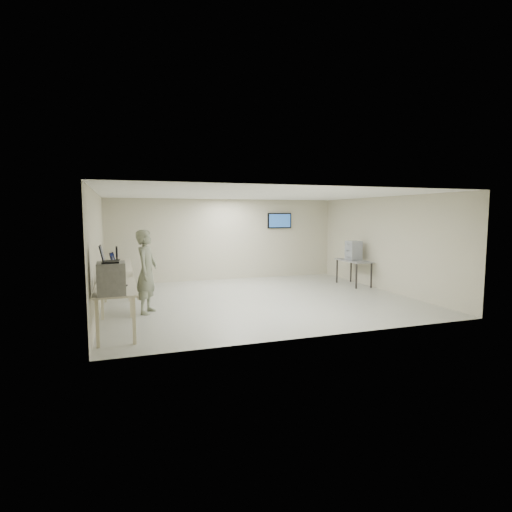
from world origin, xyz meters
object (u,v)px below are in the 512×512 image
object	(u,v)px
workbench	(117,275)
soldier	(147,272)
side_table	(354,262)
equipment_box	(111,278)

from	to	relation	value
workbench	soldier	xyz separation A→B (m)	(0.66, -0.60, 0.14)
workbench	side_table	size ratio (longest dim) A/B	4.41
workbench	side_table	distance (m)	7.26
workbench	soldier	world-z (taller)	soldier
side_table	equipment_box	bearing A→B (deg)	-152.55
workbench	equipment_box	world-z (taller)	equipment_box
workbench	side_table	bearing A→B (deg)	8.05
equipment_box	side_table	distance (m)	8.18
equipment_box	side_table	size ratio (longest dim) A/B	0.41
equipment_box	soldier	size ratio (longest dim) A/B	0.29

